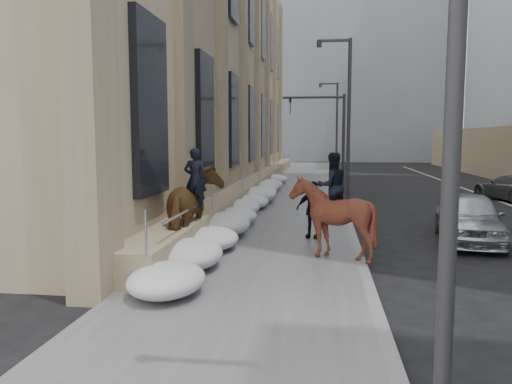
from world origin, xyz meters
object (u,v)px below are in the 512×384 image
mounted_horse_left (195,207)px  car_silver (469,217)px  mounted_horse_right (332,213)px  car_grey (512,188)px  pedestrian (313,210)px

mounted_horse_left → car_silver: mounted_horse_left is taller
mounted_horse_right → car_grey: mounted_horse_right is taller
mounted_horse_right → car_grey: size_ratio=0.59×
pedestrian → mounted_horse_right: bearing=-63.7°
pedestrian → car_grey: bearing=63.4°
mounted_horse_left → car_silver: bearing=-163.4°
pedestrian → car_silver: size_ratio=0.39×
mounted_horse_left → pedestrian: size_ratio=1.59×
mounted_horse_right → car_grey: 16.67m
mounted_horse_left → car_silver: (7.91, 2.65, -0.54)m
pedestrian → car_grey: 15.01m
mounted_horse_right → car_silver: mounted_horse_right is taller
car_grey → mounted_horse_left: bearing=28.5°
pedestrian → car_silver: bearing=21.1°
mounted_horse_left → pedestrian: 3.81m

